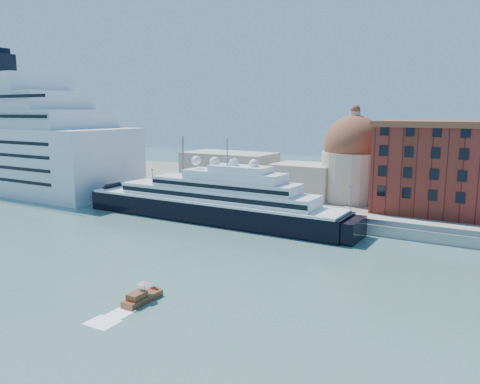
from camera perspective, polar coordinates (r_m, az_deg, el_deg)
The scene contains 10 objects.
ground at distance 100.25m, azimuth -9.21°, elevation -6.28°, with size 400.00×400.00×0.00m, color #3A645C.
quay at distance 127.06m, azimuth 0.62°, elevation -2.13°, with size 180.00×10.00×2.50m, color gray.
land at distance 163.28m, azimuth 7.84°, elevation 0.39°, with size 260.00×72.00×2.00m, color slate.
quay_fence at distance 122.89m, azimuth -0.43°, elevation -1.66°, with size 180.00×0.10×1.20m, color slate.
superyacht at distance 120.86m, azimuth -4.70°, elevation -1.34°, with size 82.16×11.39×24.56m.
service_barge at distance 141.52m, azimuth -15.59°, elevation -1.46°, with size 11.67×4.93×2.55m.
water_taxi at distance 71.58m, azimuth -11.91°, elevation -12.44°, with size 2.36×6.79×3.21m.
warehouse at distance 126.79m, azimuth 25.88°, elevation 2.60°, with size 43.00×19.00×23.25m.
church at distance 143.66m, azimuth 7.60°, elevation 3.09°, with size 66.00×18.00×25.50m.
lamp_posts at distance 130.87m, azimuth -4.56°, elevation 2.02°, with size 120.80×2.40×18.00m.
Camera 1 is at (62.16, -73.61, 27.72)m, focal length 35.00 mm.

